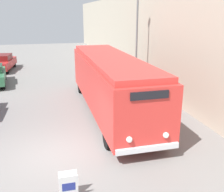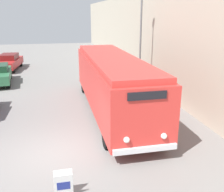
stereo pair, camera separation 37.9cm
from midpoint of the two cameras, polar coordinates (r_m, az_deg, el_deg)
name	(u,v)px [view 2 (the right image)]	position (r m, az deg, el deg)	size (l,w,h in m)	color
ground_plane	(55,154)	(10.45, -11.22, -12.35)	(80.00, 80.00, 0.00)	slate
building_wall_right	(148,38)	(20.50, 8.47, 12.38)	(0.30, 60.00, 6.77)	#B2A893
vintage_bus	(112,81)	(13.97, 0.81, 3.28)	(2.49, 10.91, 3.04)	black
sign_board	(64,185)	(8.11, -9.11, -18.61)	(0.54, 0.31, 0.82)	gray
streetlamp	(141,28)	(18.10, 6.93, 14.57)	(0.36, 0.36, 6.59)	#595E60
parked_car_far	(9,62)	(27.01, -21.12, 6.97)	(2.16, 4.74, 1.48)	black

